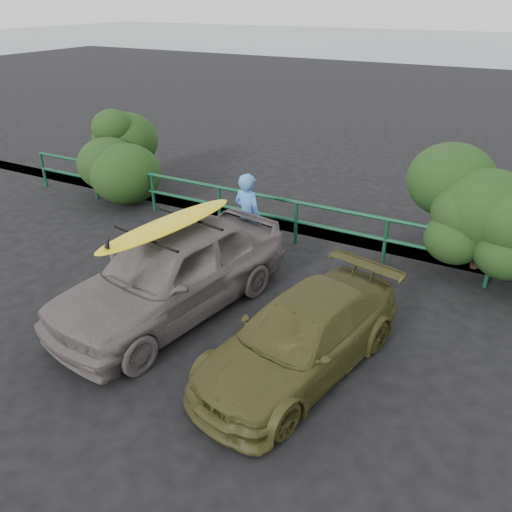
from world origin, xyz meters
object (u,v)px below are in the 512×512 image
(sedan, at_px, (172,271))
(olive_vehicle, at_px, (300,337))
(man, at_px, (248,217))
(guardrail, at_px, (256,214))
(surfboard, at_px, (168,224))

(sedan, height_order, olive_vehicle, sedan)
(olive_vehicle, relative_size, man, 2.05)
(guardrail, bearing_deg, surfboard, -86.35)
(guardrail, relative_size, man, 7.47)
(sedan, bearing_deg, surfboard, 100.26)
(olive_vehicle, distance_m, surfboard, 2.83)
(sedan, xyz_separation_m, olive_vehicle, (2.58, -0.38, -0.23))
(man, distance_m, surfboard, 2.47)
(surfboard, bearing_deg, guardrail, 103.92)
(man, bearing_deg, sedan, 98.77)
(guardrail, bearing_deg, olive_vehicle, -53.89)
(sedan, xyz_separation_m, surfboard, (0.00, 0.00, 0.88))
(guardrail, distance_m, sedan, 3.47)
(surfboard, bearing_deg, sedan, -79.74)
(sedan, distance_m, surfboard, 0.88)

